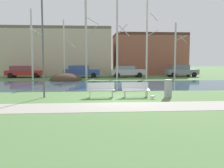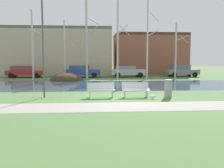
{
  "view_description": "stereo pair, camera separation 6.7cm",
  "coord_description": "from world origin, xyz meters",
  "px_view_note": "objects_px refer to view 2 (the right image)",
  "views": [
    {
      "loc": [
        -1.55,
        -13.94,
        2.2
      ],
      "look_at": [
        -0.36,
        0.86,
        0.78
      ],
      "focal_mm": 40.46,
      "sensor_mm": 36.0,
      "label": 1
    },
    {
      "loc": [
        -1.48,
        -13.94,
        2.2
      ],
      "look_at": [
        -0.36,
        0.86,
        0.78
      ],
      "focal_mm": 40.46,
      "sensor_mm": 36.0,
      "label": 2
    }
  ],
  "objects_px": {
    "seagull": "(153,97)",
    "streetlamp": "(43,27)",
    "bench_right": "(136,89)",
    "trash_bin": "(168,88)",
    "parked_van_nearest_red": "(24,71)",
    "parked_hatch_third_silver": "(127,71)",
    "parked_wagon_fourth_grey": "(182,71)",
    "bench_left": "(101,90)",
    "parked_sedan_second_blue": "(82,71)"
  },
  "relations": [
    {
      "from": "trash_bin",
      "to": "seagull",
      "type": "xyz_separation_m",
      "value": [
        -1.0,
        -0.41,
        -0.41
      ]
    },
    {
      "from": "trash_bin",
      "to": "parked_wagon_fourth_grey",
      "type": "relative_size",
      "value": 0.26
    },
    {
      "from": "parked_hatch_third_silver",
      "to": "bench_left",
      "type": "bearing_deg",
      "value": -102.71
    },
    {
      "from": "parked_sedan_second_blue",
      "to": "trash_bin",
      "type": "bearing_deg",
      "value": -71.77
    },
    {
      "from": "parked_hatch_third_silver",
      "to": "parked_wagon_fourth_grey",
      "type": "xyz_separation_m",
      "value": [
        7.12,
        0.03,
        0.05
      ]
    },
    {
      "from": "trash_bin",
      "to": "bench_right",
      "type": "bearing_deg",
      "value": 170.9
    },
    {
      "from": "bench_left",
      "to": "streetlamp",
      "type": "xyz_separation_m",
      "value": [
        -3.33,
        0.34,
        3.62
      ]
    },
    {
      "from": "bench_right",
      "to": "parked_van_nearest_red",
      "type": "xyz_separation_m",
      "value": [
        -11.04,
        17.57,
        0.3
      ]
    },
    {
      "from": "bench_left",
      "to": "parked_wagon_fourth_grey",
      "type": "bearing_deg",
      "value": 57.65
    },
    {
      "from": "streetlamp",
      "to": "parked_wagon_fourth_grey",
      "type": "bearing_deg",
      "value": 49.93
    },
    {
      "from": "trash_bin",
      "to": "streetlamp",
      "type": "relative_size",
      "value": 0.17
    },
    {
      "from": "bench_right",
      "to": "seagull",
      "type": "distance_m",
      "value": 1.17
    },
    {
      "from": "parked_van_nearest_red",
      "to": "parked_wagon_fourth_grey",
      "type": "bearing_deg",
      "value": -0.4
    },
    {
      "from": "seagull",
      "to": "streetlamp",
      "type": "distance_m",
      "value": 7.46
    },
    {
      "from": "streetlamp",
      "to": "bench_left",
      "type": "bearing_deg",
      "value": -5.85
    },
    {
      "from": "seagull",
      "to": "parked_van_nearest_red",
      "type": "relative_size",
      "value": 0.09
    },
    {
      "from": "parked_hatch_third_silver",
      "to": "seagull",
      "type": "bearing_deg",
      "value": -93.22
    },
    {
      "from": "parked_hatch_third_silver",
      "to": "parked_van_nearest_red",
      "type": "bearing_deg",
      "value": 179.23
    },
    {
      "from": "seagull",
      "to": "parked_hatch_third_silver",
      "type": "xyz_separation_m",
      "value": [
        1.02,
        18.1,
        0.64
      ]
    },
    {
      "from": "streetlamp",
      "to": "parked_hatch_third_silver",
      "type": "height_order",
      "value": "streetlamp"
    },
    {
      "from": "trash_bin",
      "to": "parked_sedan_second_blue",
      "type": "distance_m",
      "value": 18.51
    },
    {
      "from": "parked_sedan_second_blue",
      "to": "seagull",
      "type": "bearing_deg",
      "value": -75.09
    },
    {
      "from": "bench_left",
      "to": "parked_van_nearest_red",
      "type": "distance_m",
      "value": 19.74
    },
    {
      "from": "seagull",
      "to": "streetlamp",
      "type": "bearing_deg",
      "value": 170.47
    },
    {
      "from": "seagull",
      "to": "parked_wagon_fourth_grey",
      "type": "distance_m",
      "value": 19.89
    },
    {
      "from": "trash_bin",
      "to": "parked_sedan_second_blue",
      "type": "xyz_separation_m",
      "value": [
        -5.79,
        17.58,
        0.25
      ]
    },
    {
      "from": "bench_right",
      "to": "streetlamp",
      "type": "distance_m",
      "value": 6.48
    },
    {
      "from": "bench_right",
      "to": "parked_sedan_second_blue",
      "type": "bearing_deg",
      "value": 102.79
    },
    {
      "from": "bench_left",
      "to": "seagull",
      "type": "relative_size",
      "value": 3.89
    },
    {
      "from": "bench_right",
      "to": "seagull",
      "type": "height_order",
      "value": "bench_right"
    },
    {
      "from": "parked_van_nearest_red",
      "to": "parked_sedan_second_blue",
      "type": "xyz_separation_m",
      "value": [
        7.12,
        -0.29,
        0.02
      ]
    },
    {
      "from": "seagull",
      "to": "parked_sedan_second_blue",
      "type": "relative_size",
      "value": 0.09
    },
    {
      "from": "parked_van_nearest_red",
      "to": "parked_hatch_third_silver",
      "type": "xyz_separation_m",
      "value": [
        12.93,
        -0.17,
        -0.0
      ]
    },
    {
      "from": "bench_left",
      "to": "parked_hatch_third_silver",
      "type": "xyz_separation_m",
      "value": [
        3.92,
        17.39,
        0.3
      ]
    },
    {
      "from": "trash_bin",
      "to": "parked_hatch_third_silver",
      "type": "distance_m",
      "value": 17.69
    },
    {
      "from": "bench_left",
      "to": "bench_right",
      "type": "relative_size",
      "value": 1.0
    },
    {
      "from": "seagull",
      "to": "trash_bin",
      "type": "bearing_deg",
      "value": 22.05
    },
    {
      "from": "trash_bin",
      "to": "parked_van_nearest_red",
      "type": "distance_m",
      "value": 22.04
    },
    {
      "from": "bench_right",
      "to": "seagull",
      "type": "relative_size",
      "value": 3.89
    },
    {
      "from": "trash_bin",
      "to": "parked_wagon_fourth_grey",
      "type": "bearing_deg",
      "value": 68.08
    },
    {
      "from": "streetlamp",
      "to": "parked_van_nearest_red",
      "type": "bearing_deg",
      "value": 108.23
    },
    {
      "from": "bench_left",
      "to": "parked_hatch_third_silver",
      "type": "relative_size",
      "value": 0.37
    },
    {
      "from": "trash_bin",
      "to": "streetlamp",
      "type": "xyz_separation_m",
      "value": [
        -7.24,
        0.64,
        3.55
      ]
    },
    {
      "from": "parked_wagon_fourth_grey",
      "to": "parked_van_nearest_red",
      "type": "bearing_deg",
      "value": 179.6
    },
    {
      "from": "trash_bin",
      "to": "parked_hatch_third_silver",
      "type": "xyz_separation_m",
      "value": [
        0.02,
        17.69,
        0.23
      ]
    },
    {
      "from": "bench_right",
      "to": "parked_wagon_fourth_grey",
      "type": "height_order",
      "value": "parked_wagon_fourth_grey"
    },
    {
      "from": "streetlamp",
      "to": "parked_hatch_third_silver",
      "type": "xyz_separation_m",
      "value": [
        7.25,
        17.05,
        -3.32
      ]
    },
    {
      "from": "parked_sedan_second_blue",
      "to": "parked_wagon_fourth_grey",
      "type": "distance_m",
      "value": 12.92
    },
    {
      "from": "parked_sedan_second_blue",
      "to": "parked_wagon_fourth_grey",
      "type": "height_order",
      "value": "parked_wagon_fourth_grey"
    },
    {
      "from": "bench_left",
      "to": "parked_wagon_fourth_grey",
      "type": "relative_size",
      "value": 0.39
    }
  ]
}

